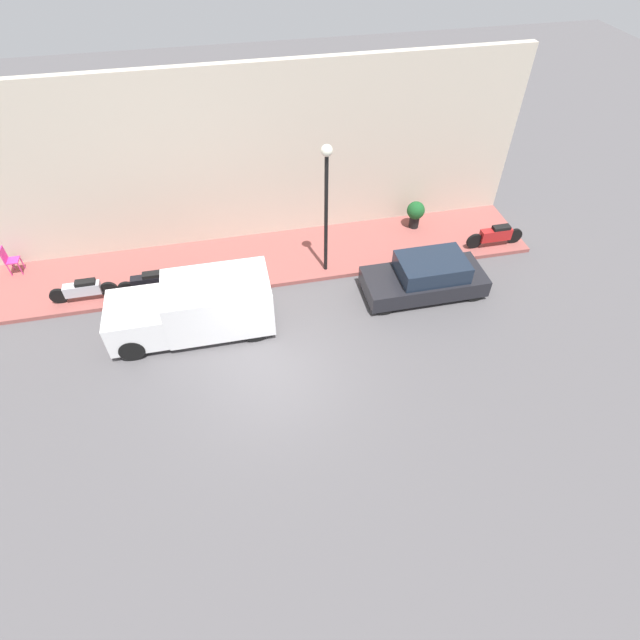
{
  "coord_description": "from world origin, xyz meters",
  "views": [
    {
      "loc": [
        -8.86,
        0.62,
        11.01
      ],
      "look_at": [
        1.3,
        -1.55,
        0.6
      ],
      "focal_mm": 28.0,
      "sensor_mm": 36.0,
      "label": 1
    }
  ],
  "objects": [
    {
      "name": "ground_plane",
      "position": [
        0.0,
        0.0,
        0.0
      ],
      "size": [
        60.0,
        60.0,
        0.0
      ],
      "primitive_type": "plane",
      "color": "#514F51"
    },
    {
      "name": "sidewalk",
      "position": [
        5.19,
        0.0,
        0.07
      ],
      "size": [
        2.96,
        19.56,
        0.14
      ],
      "color": "#934C47",
      "rests_on": "ground_plane"
    },
    {
      "name": "scooter_silver",
      "position": [
        4.24,
        5.48,
        0.54
      ],
      "size": [
        0.3,
        2.07,
        0.73
      ],
      "color": "#B7B7BF",
      "rests_on": "sidewalk"
    },
    {
      "name": "streetlamp",
      "position": [
        4.15,
        -2.35,
        3.16
      ],
      "size": [
        0.35,
        0.35,
        4.46
      ],
      "color": "black",
      "rests_on": "sidewalk"
    },
    {
      "name": "parked_car",
      "position": [
        2.49,
        -5.3,
        0.61
      ],
      "size": [
        1.68,
        3.9,
        1.3
      ],
      "color": "black",
      "rests_on": "ground_plane"
    },
    {
      "name": "building_facade",
      "position": [
        6.81,
        0.0,
        3.04
      ],
      "size": [
        0.3,
        19.56,
        6.08
      ],
      "color": "beige",
      "rests_on": "ground_plane"
    },
    {
      "name": "potted_plant",
      "position": [
        5.91,
        -6.15,
        0.77
      ],
      "size": [
        0.66,
        0.66,
        1.04
      ],
      "color": "black",
      "rests_on": "sidewalk"
    },
    {
      "name": "motorcycle_red",
      "position": [
        4.2,
        -8.58,
        0.57
      ],
      "size": [
        0.3,
        2.11,
        0.79
      ],
      "color": "#B21E1E",
      "rests_on": "sidewalk"
    },
    {
      "name": "delivery_van",
      "position": [
        2.29,
        2.04,
        0.89
      ],
      "size": [
        1.89,
        4.74,
        1.72
      ],
      "color": "white",
      "rests_on": "ground_plane"
    },
    {
      "name": "cafe_chair",
      "position": [
        6.15,
        8.0,
        0.71
      ],
      "size": [
        0.4,
        0.4,
        1.0
      ],
      "color": "#D8338C",
      "rests_on": "sidewalk"
    },
    {
      "name": "motorcycle_black",
      "position": [
        4.14,
        3.43,
        0.57
      ],
      "size": [
        0.3,
        2.03,
        0.78
      ],
      "color": "black",
      "rests_on": "sidewalk"
    }
  ]
}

